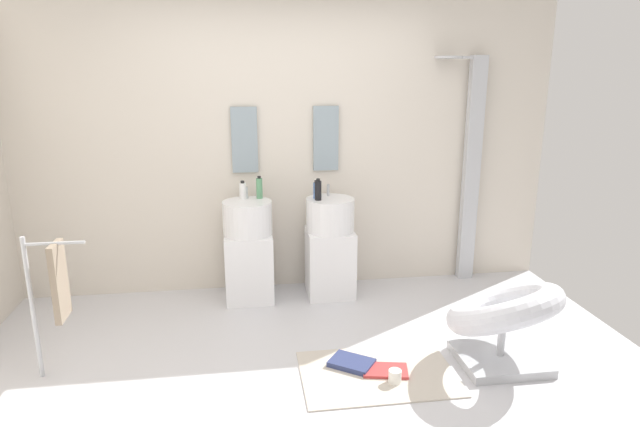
{
  "coord_description": "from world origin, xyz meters",
  "views": [
    {
      "loc": [
        -0.39,
        -3.12,
        1.94
      ],
      "look_at": [
        0.15,
        0.55,
        0.95
      ],
      "focal_mm": 30.6,
      "sensor_mm": 36.0,
      "label": 1
    }
  ],
  "objects_px": {
    "pedestal_sink_left": "(249,250)",
    "soap_bottle_green": "(259,188)",
    "lounge_chair": "(504,316)",
    "soap_bottle_black": "(318,190)",
    "soap_bottle_blue": "(316,190)",
    "pedestal_sink_right": "(330,246)",
    "magazine_red": "(385,370)",
    "magazine_navy": "(352,363)",
    "soap_bottle_white": "(243,191)",
    "towel_rack": "(55,285)",
    "shower_column": "(470,166)",
    "coffee_mug": "(395,376)"
  },
  "relations": [
    {
      "from": "magazine_red",
      "to": "magazine_navy",
      "type": "height_order",
      "value": "magazine_navy"
    },
    {
      "from": "lounge_chair",
      "to": "soap_bottle_green",
      "type": "bearing_deg",
      "value": 137.23
    },
    {
      "from": "pedestal_sink_right",
      "to": "lounge_chair",
      "type": "relative_size",
      "value": 0.9
    },
    {
      "from": "pedestal_sink_right",
      "to": "soap_bottle_green",
      "type": "height_order",
      "value": "soap_bottle_green"
    },
    {
      "from": "soap_bottle_blue",
      "to": "towel_rack",
      "type": "bearing_deg",
      "value": -149.03
    },
    {
      "from": "magazine_navy",
      "to": "coffee_mug",
      "type": "relative_size",
      "value": 3.31
    },
    {
      "from": "soap_bottle_green",
      "to": "pedestal_sink_left",
      "type": "bearing_deg",
      "value": -138.05
    },
    {
      "from": "magazine_red",
      "to": "soap_bottle_black",
      "type": "xyz_separation_m",
      "value": [
        -0.26,
        1.31,
        0.93
      ]
    },
    {
      "from": "pedestal_sink_left",
      "to": "soap_bottle_green",
      "type": "xyz_separation_m",
      "value": [
        0.11,
        0.1,
        0.52
      ]
    },
    {
      "from": "lounge_chair",
      "to": "soap_bottle_black",
      "type": "bearing_deg",
      "value": 129.34
    },
    {
      "from": "pedestal_sink_left",
      "to": "coffee_mug",
      "type": "bearing_deg",
      "value": -59.25
    },
    {
      "from": "towel_rack",
      "to": "soap_bottle_white",
      "type": "xyz_separation_m",
      "value": [
        1.19,
        1.16,
        0.31
      ]
    },
    {
      "from": "pedestal_sink_right",
      "to": "lounge_chair",
      "type": "xyz_separation_m",
      "value": [
        0.95,
        -1.33,
        -0.09
      ]
    },
    {
      "from": "shower_column",
      "to": "magazine_red",
      "type": "relative_size",
      "value": 7.05
    },
    {
      "from": "pedestal_sink_right",
      "to": "soap_bottle_black",
      "type": "distance_m",
      "value": 0.53
    },
    {
      "from": "lounge_chair",
      "to": "soap_bottle_white",
      "type": "xyz_separation_m",
      "value": [
        -1.69,
        1.44,
        0.59
      ]
    },
    {
      "from": "pedestal_sink_right",
      "to": "coffee_mug",
      "type": "distance_m",
      "value": 1.54
    },
    {
      "from": "magazine_navy",
      "to": "soap_bottle_black",
      "type": "distance_m",
      "value": 1.52
    },
    {
      "from": "lounge_chair",
      "to": "magazine_red",
      "type": "xyz_separation_m",
      "value": [
        -0.8,
        -0.02,
        -0.33
      ]
    },
    {
      "from": "magazine_navy",
      "to": "soap_bottle_white",
      "type": "xyz_separation_m",
      "value": [
        -0.68,
        1.34,
        0.91
      ]
    },
    {
      "from": "shower_column",
      "to": "soap_bottle_green",
      "type": "bearing_deg",
      "value": -176.9
    },
    {
      "from": "pedestal_sink_left",
      "to": "soap_bottle_black",
      "type": "bearing_deg",
      "value": -3.51
    },
    {
      "from": "magazine_navy",
      "to": "lounge_chair",
      "type": "bearing_deg",
      "value": 29.96
    },
    {
      "from": "pedestal_sink_right",
      "to": "soap_bottle_blue",
      "type": "bearing_deg",
      "value": 169.33
    },
    {
      "from": "magazine_red",
      "to": "soap_bottle_green",
      "type": "distance_m",
      "value": 1.88
    },
    {
      "from": "pedestal_sink_right",
      "to": "towel_rack",
      "type": "relative_size",
      "value": 1.02
    },
    {
      "from": "shower_column",
      "to": "pedestal_sink_right",
      "type": "bearing_deg",
      "value": -171.32
    },
    {
      "from": "shower_column",
      "to": "towel_rack",
      "type": "distance_m",
      "value": 3.51
    },
    {
      "from": "towel_rack",
      "to": "soap_bottle_white",
      "type": "distance_m",
      "value": 1.69
    },
    {
      "from": "soap_bottle_green",
      "to": "soap_bottle_white",
      "type": "height_order",
      "value": "soap_bottle_green"
    },
    {
      "from": "pedestal_sink_right",
      "to": "soap_bottle_black",
      "type": "relative_size",
      "value": 5.31
    },
    {
      "from": "pedestal_sink_left",
      "to": "soap_bottle_green",
      "type": "relative_size",
      "value": 5.03
    },
    {
      "from": "magazine_navy",
      "to": "soap_bottle_white",
      "type": "height_order",
      "value": "soap_bottle_white"
    },
    {
      "from": "pedestal_sink_right",
      "to": "soap_bottle_blue",
      "type": "relative_size",
      "value": 6.18
    },
    {
      "from": "pedestal_sink_left",
      "to": "soap_bottle_green",
      "type": "height_order",
      "value": "soap_bottle_green"
    },
    {
      "from": "magazine_red",
      "to": "magazine_navy",
      "type": "distance_m",
      "value": 0.23
    },
    {
      "from": "coffee_mug",
      "to": "soap_bottle_blue",
      "type": "height_order",
      "value": "soap_bottle_blue"
    },
    {
      "from": "pedestal_sink_left",
      "to": "soap_bottle_blue",
      "type": "bearing_deg",
      "value": 2.29
    },
    {
      "from": "towel_rack",
      "to": "coffee_mug",
      "type": "height_order",
      "value": "towel_rack"
    },
    {
      "from": "pedestal_sink_left",
      "to": "soap_bottle_white",
      "type": "xyz_separation_m",
      "value": [
        -0.03,
        0.11,
        0.5
      ]
    },
    {
      "from": "pedestal_sink_left",
      "to": "shower_column",
      "type": "height_order",
      "value": "shower_column"
    },
    {
      "from": "magazine_red",
      "to": "soap_bottle_white",
      "type": "distance_m",
      "value": 1.93
    },
    {
      "from": "soap_bottle_white",
      "to": "magazine_navy",
      "type": "bearing_deg",
      "value": -63.12
    },
    {
      "from": "lounge_chair",
      "to": "soap_bottle_black",
      "type": "xyz_separation_m",
      "value": [
        -1.06,
        1.3,
        0.6
      ]
    },
    {
      "from": "pedestal_sink_left",
      "to": "lounge_chair",
      "type": "xyz_separation_m",
      "value": [
        1.66,
        -1.33,
        -0.09
      ]
    },
    {
      "from": "magazine_navy",
      "to": "magazine_red",
      "type": "bearing_deg",
      "value": 6.36
    },
    {
      "from": "soap_bottle_green",
      "to": "soap_bottle_blue",
      "type": "relative_size",
      "value": 1.23
    },
    {
      "from": "pedestal_sink_right",
      "to": "coffee_mug",
      "type": "relative_size",
      "value": 11.43
    },
    {
      "from": "pedestal_sink_left",
      "to": "soap_bottle_black",
      "type": "relative_size",
      "value": 5.31
    },
    {
      "from": "shower_column",
      "to": "lounge_chair",
      "type": "height_order",
      "value": "shower_column"
    }
  ]
}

